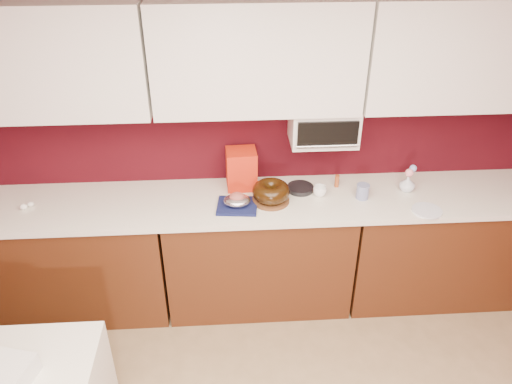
{
  "coord_description": "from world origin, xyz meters",
  "views": [
    {
      "loc": [
        -0.21,
        -0.98,
        2.75
      ],
      "look_at": [
        -0.03,
        1.84,
        1.02
      ],
      "focal_mm": 35.0,
      "sensor_mm": 36.0,
      "label": 1
    }
  ],
  "objects_px": {
    "foil_ham_nest": "(237,200)",
    "blue_jar": "(363,191)",
    "pandoro_box": "(241,169)",
    "toaster_oven": "(323,125)",
    "coffee_mug": "(320,190)",
    "flower_vase": "(407,183)",
    "bundt_cake": "(271,191)"
  },
  "relations": [
    {
      "from": "toaster_oven",
      "to": "flower_vase",
      "type": "distance_m",
      "value": 0.74
    },
    {
      "from": "bundt_cake",
      "to": "foil_ham_nest",
      "type": "xyz_separation_m",
      "value": [
        -0.23,
        -0.06,
        -0.02
      ]
    },
    {
      "from": "bundt_cake",
      "to": "flower_vase",
      "type": "distance_m",
      "value": 0.98
    },
    {
      "from": "pandoro_box",
      "to": "flower_vase",
      "type": "relative_size",
      "value": 2.18
    },
    {
      "from": "foil_ham_nest",
      "to": "blue_jar",
      "type": "distance_m",
      "value": 0.87
    },
    {
      "from": "pandoro_box",
      "to": "coffee_mug",
      "type": "relative_size",
      "value": 3.2
    },
    {
      "from": "foil_ham_nest",
      "to": "flower_vase",
      "type": "bearing_deg",
      "value": 6.51
    },
    {
      "from": "pandoro_box",
      "to": "foil_ham_nest",
      "type": "bearing_deg",
      "value": -101.52
    },
    {
      "from": "foil_ham_nest",
      "to": "pandoro_box",
      "type": "distance_m",
      "value": 0.29
    },
    {
      "from": "bundt_cake",
      "to": "flower_vase",
      "type": "relative_size",
      "value": 1.96
    },
    {
      "from": "flower_vase",
      "to": "coffee_mug",
      "type": "bearing_deg",
      "value": -177.68
    },
    {
      "from": "bundt_cake",
      "to": "foil_ham_nest",
      "type": "relative_size",
      "value": 1.42
    },
    {
      "from": "bundt_cake",
      "to": "pandoro_box",
      "type": "xyz_separation_m",
      "value": [
        -0.19,
        0.22,
        0.06
      ]
    },
    {
      "from": "pandoro_box",
      "to": "coffee_mug",
      "type": "xyz_separation_m",
      "value": [
        0.54,
        -0.16,
        -0.1
      ]
    },
    {
      "from": "pandoro_box",
      "to": "coffee_mug",
      "type": "bearing_deg",
      "value": -19.85
    },
    {
      "from": "bundt_cake",
      "to": "flower_vase",
      "type": "bearing_deg",
      "value": 4.65
    },
    {
      "from": "blue_jar",
      "to": "toaster_oven",
      "type": "bearing_deg",
      "value": 144.09
    },
    {
      "from": "blue_jar",
      "to": "pandoro_box",
      "type": "bearing_deg",
      "value": 165.55
    },
    {
      "from": "toaster_oven",
      "to": "flower_vase",
      "type": "relative_size",
      "value": 3.43
    },
    {
      "from": "pandoro_box",
      "to": "blue_jar",
      "type": "xyz_separation_m",
      "value": [
        0.83,
        -0.21,
        -0.09
      ]
    },
    {
      "from": "toaster_oven",
      "to": "pandoro_box",
      "type": "xyz_separation_m",
      "value": [
        -0.56,
        0.02,
        -0.33
      ]
    },
    {
      "from": "blue_jar",
      "to": "foil_ham_nest",
      "type": "bearing_deg",
      "value": -175.87
    },
    {
      "from": "coffee_mug",
      "to": "pandoro_box",
      "type": "bearing_deg",
      "value": 163.12
    },
    {
      "from": "foil_ham_nest",
      "to": "pandoro_box",
      "type": "xyz_separation_m",
      "value": [
        0.04,
        0.28,
        0.09
      ]
    },
    {
      "from": "toaster_oven",
      "to": "coffee_mug",
      "type": "height_order",
      "value": "toaster_oven"
    },
    {
      "from": "foil_ham_nest",
      "to": "pandoro_box",
      "type": "relative_size",
      "value": 0.63
    },
    {
      "from": "toaster_oven",
      "to": "bundt_cake",
      "type": "relative_size",
      "value": 1.75
    },
    {
      "from": "blue_jar",
      "to": "flower_vase",
      "type": "xyz_separation_m",
      "value": [
        0.34,
        0.08,
        0.01
      ]
    },
    {
      "from": "flower_vase",
      "to": "pandoro_box",
      "type": "bearing_deg",
      "value": 173.24
    },
    {
      "from": "foil_ham_nest",
      "to": "flower_vase",
      "type": "distance_m",
      "value": 1.22
    },
    {
      "from": "foil_ham_nest",
      "to": "blue_jar",
      "type": "bearing_deg",
      "value": 4.13
    },
    {
      "from": "coffee_mug",
      "to": "flower_vase",
      "type": "xyz_separation_m",
      "value": [
        0.63,
        0.03,
        0.02
      ]
    }
  ]
}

